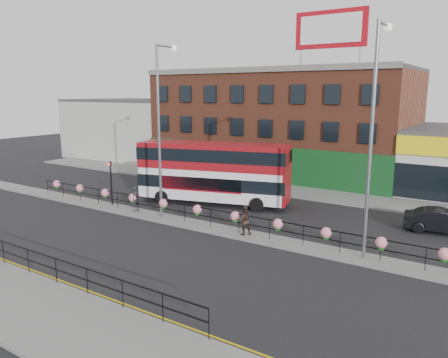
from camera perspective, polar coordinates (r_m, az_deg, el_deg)
The scene contains 18 objects.
ground at distance 27.26m, azimuth -3.48°, elevation -6.20°, with size 120.00×120.00×0.00m, color black.
south_pavement at distance 19.67m, azimuth -25.57°, elevation -14.24°, with size 60.00×4.00×0.15m, color slate.
north_pavement at distance 37.21m, azimuth 7.63°, elevation -1.39°, with size 60.00×4.00×0.15m, color slate.
median at distance 27.24m, azimuth -3.48°, elevation -6.05°, with size 60.00×1.60×0.15m, color slate.
yellow_line_inner at distance 20.83m, azimuth -20.04°, elevation -12.56°, with size 60.00×0.10×0.01m, color gold.
yellow_line_outer at distance 20.73m, azimuth -20.45°, elevation -12.70°, with size 60.00×0.10×0.01m, color gold.
brick_building at distance 45.33m, azimuth 7.62°, elevation 7.34°, with size 25.00×12.21×10.30m.
warehouse_west at distance 57.21m, azimuth -11.11°, elevation 6.55°, with size 15.50×12.00×7.30m.
billboard at distance 38.43m, azimuth 13.75°, elevation 18.47°, with size 6.00×0.29×4.40m.
median_railing at distance 26.96m, azimuth -3.51°, elevation -4.08°, with size 30.04×0.56×1.23m.
south_railing at distance 21.83m, azimuth -24.26°, elevation -9.07°, with size 20.04×0.05×1.12m.
double_decker_bus at distance 32.10m, azimuth -1.34°, elevation 1.60°, with size 11.48×5.50×4.52m.
car at distance 28.84m, azimuth 26.70°, elevation -4.96°, with size 4.52×2.23×1.42m, color black.
pedestrian_a at distance 30.44m, azimuth -11.48°, elevation -2.56°, with size 0.49×0.68×1.73m, color black.
pedestrian_b at distance 25.04m, azimuth 2.68°, elevation -5.41°, with size 1.04×1.03×1.69m, color #2E1F1A.
lamp_column_west at distance 28.05m, azimuth -8.16°, elevation 8.04°, with size 0.39×1.92×10.96m.
lamp_column_east at distance 21.80m, azimuth 18.98°, elevation 7.10°, with size 0.40×1.98×11.26m.
traffic_light_median at distance 32.23m, azimuth -14.59°, elevation 0.72°, with size 0.15×0.28×3.65m.
Camera 1 is at (15.61, -20.79, 8.19)m, focal length 35.00 mm.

